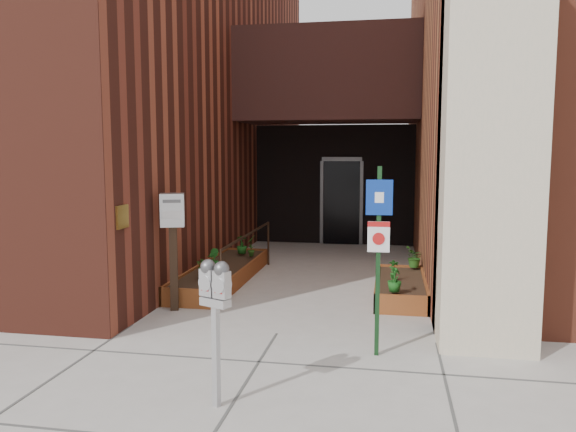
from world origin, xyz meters
The scene contains 15 objects.
ground centered at (0.00, 0.00, 0.00)m, with size 80.00×80.00×0.00m, color #9E9991.
architecture centered at (-0.18, 6.89, 4.98)m, with size 20.00×14.60×10.00m.
planter_left centered at (-1.55, 2.70, 0.13)m, with size 0.90×3.60×0.30m.
planter_right centered at (1.60, 2.20, 0.13)m, with size 0.80×2.20×0.30m.
handrail centered at (-1.05, 2.65, 0.75)m, with size 0.04×3.34×0.90m.
parking_meter centered at (-0.13, -2.13, 1.06)m, with size 0.32×0.22×1.37m.
sign_post centered at (1.29, -0.55, 1.34)m, with size 0.30×0.08×2.17m.
payment_dropbox centered at (-1.71, 0.80, 1.25)m, with size 0.41×0.35×1.73m.
shrub_left_a centered at (-1.55, 1.74, 0.48)m, with size 0.33×0.33×0.37m, color #245919.
shrub_left_b centered at (-1.56, 2.24, 0.49)m, with size 0.21×0.21×0.38m, color #195718.
shrub_left_c centered at (-1.50, 3.86, 0.49)m, with size 0.21×0.21×0.37m, color #185217.
shrub_left_d centered at (-1.25, 3.64, 0.51)m, with size 0.22×0.22×0.41m, color #245317.
shrub_right_a centered at (1.49, 1.30, 0.49)m, with size 0.21×0.21×0.38m, color #185418.
shrub_right_b centered at (1.49, 2.16, 0.46)m, with size 0.16×0.16×0.31m, color #1B5919.
shrub_right_c centered at (1.85, 3.10, 0.49)m, with size 0.34×0.34×0.37m, color #265919.
Camera 1 is at (1.41, -6.87, 2.34)m, focal length 35.00 mm.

